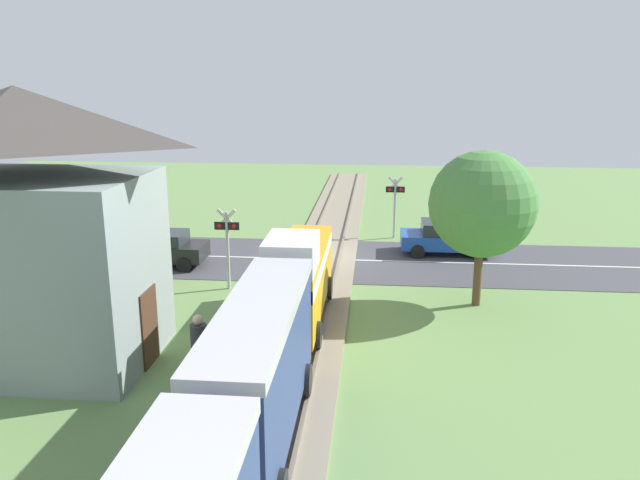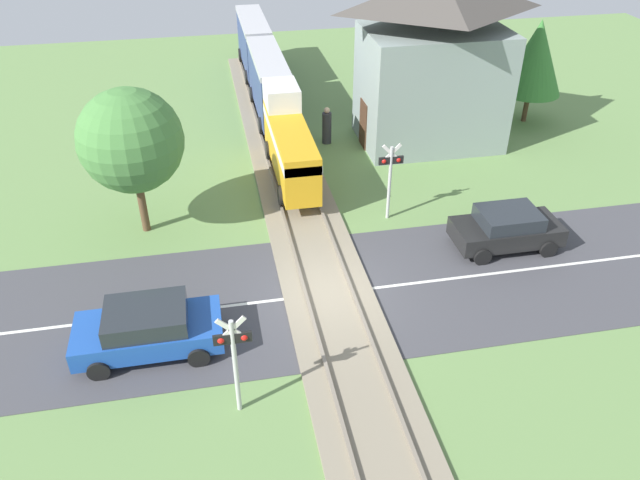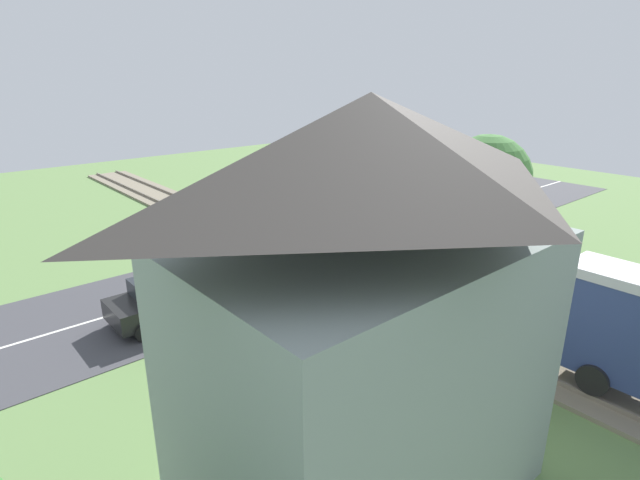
{
  "view_description": "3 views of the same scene",
  "coord_description": "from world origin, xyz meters",
  "px_view_note": "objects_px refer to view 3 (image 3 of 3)",
  "views": [
    {
      "loc": [
        -2.24,
        25.4,
        7.52
      ],
      "look_at": [
        0.0,
        1.29,
        1.2
      ],
      "focal_mm": 35.0,
      "sensor_mm": 36.0,
      "label": 1
    },
    {
      "loc": [
        -3.17,
        -14.94,
        12.2
      ],
      "look_at": [
        0.0,
        1.29,
        1.2
      ],
      "focal_mm": 35.0,
      "sensor_mm": 36.0,
      "label": 2
    },
    {
      "loc": [
        12.29,
        15.6,
        7.64
      ],
      "look_at": [
        0.0,
        1.29,
        1.2
      ],
      "focal_mm": 28.0,
      "sensor_mm": 36.0,
      "label": 3
    }
  ],
  "objects_px": {
    "car_near_crossing": "(365,213)",
    "crossing_signal_west_approach": "(298,188)",
    "car_far_side": "(168,297)",
    "pedestrian_by_station": "(517,377)",
    "crossing_signal_east_approach": "(303,260)",
    "station_building": "(364,322)"
  },
  "relations": [
    {
      "from": "station_building",
      "to": "pedestrian_by_station",
      "type": "distance_m",
      "value": 5.4
    },
    {
      "from": "car_far_side",
      "to": "pedestrian_by_station",
      "type": "height_order",
      "value": "pedestrian_by_station"
    },
    {
      "from": "car_far_side",
      "to": "crossing_signal_east_approach",
      "type": "bearing_deg",
      "value": 142.59
    },
    {
      "from": "car_far_side",
      "to": "station_building",
      "type": "relative_size",
      "value": 0.5
    },
    {
      "from": "crossing_signal_west_approach",
      "to": "station_building",
      "type": "xyz_separation_m",
      "value": [
        9.88,
        14.41,
        1.65
      ]
    },
    {
      "from": "car_near_crossing",
      "to": "crossing_signal_east_approach",
      "type": "distance_m",
      "value": 10.14
    },
    {
      "from": "car_far_side",
      "to": "station_building",
      "type": "distance_m",
      "value": 9.34
    },
    {
      "from": "car_far_side",
      "to": "car_near_crossing",
      "type": "bearing_deg",
      "value": -166.36
    },
    {
      "from": "crossing_signal_west_approach",
      "to": "crossing_signal_east_approach",
      "type": "height_order",
      "value": "same"
    },
    {
      "from": "car_far_side",
      "to": "crossing_signal_west_approach",
      "type": "distance_m",
      "value": 11.16
    },
    {
      "from": "station_building",
      "to": "car_near_crossing",
      "type": "bearing_deg",
      "value": -135.8
    },
    {
      "from": "car_near_crossing",
      "to": "crossing_signal_east_approach",
      "type": "relative_size",
      "value": 1.33
    },
    {
      "from": "crossing_signal_west_approach",
      "to": "crossing_signal_east_approach",
      "type": "distance_m",
      "value": 10.23
    },
    {
      "from": "pedestrian_by_station",
      "to": "crossing_signal_west_approach",
      "type": "bearing_deg",
      "value": -109.43
    },
    {
      "from": "station_building",
      "to": "pedestrian_by_station",
      "type": "relative_size",
      "value": 4.28
    },
    {
      "from": "car_near_crossing",
      "to": "pedestrian_by_station",
      "type": "bearing_deg",
      "value": 58.75
    },
    {
      "from": "crossing_signal_east_approach",
      "to": "station_building",
      "type": "xyz_separation_m",
      "value": [
        3.68,
        6.28,
        1.65
      ]
    },
    {
      "from": "car_near_crossing",
      "to": "station_building",
      "type": "distance_m",
      "value": 17.13
    },
    {
      "from": "car_near_crossing",
      "to": "crossing_signal_west_approach",
      "type": "xyz_separation_m",
      "value": [
        2.23,
        -2.63,
        1.17
      ]
    },
    {
      "from": "car_near_crossing",
      "to": "pedestrian_by_station",
      "type": "xyz_separation_m",
      "value": [
        7.54,
        12.43,
        0.02
      ]
    },
    {
      "from": "crossing_signal_east_approach",
      "to": "station_building",
      "type": "bearing_deg",
      "value": 59.59
    },
    {
      "from": "station_building",
      "to": "car_far_side",
      "type": "bearing_deg",
      "value": -91.6
    }
  ]
}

